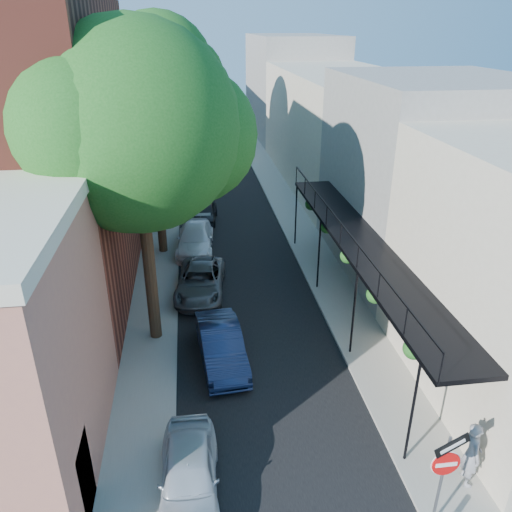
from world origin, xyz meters
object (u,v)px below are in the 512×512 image
object	(u,v)px
oak_near	(150,130)
oak_mid	(160,116)
parked_car_a	(189,474)
sign_post	(445,467)
parked_car_c	(201,281)
parked_car_b	(221,345)
parked_car_d	(195,239)
parked_car_e	(205,212)
oak_far	(166,72)
pedestrian	(472,454)

from	to	relation	value
oak_near	oak_mid	bearing A→B (deg)	90.37
parked_car_a	sign_post	bearing A→B (deg)	-16.16
oak_mid	parked_car_c	bearing A→B (deg)	-73.56
sign_post	oak_mid	distance (m)	19.14
parked_car_b	parked_car_d	xyz separation A→B (m)	(-0.70, 9.90, -0.02)
parked_car_b	parked_car_d	world-z (taller)	parked_car_b
parked_car_d	oak_mid	bearing A→B (deg)	178.89
parked_car_a	parked_car_d	xyz separation A→B (m)	(0.50, 15.33, 0.02)
parked_car_c	parked_car_e	bearing A→B (deg)	93.17
oak_near	parked_car_b	size ratio (longest dim) A/B	2.77
oak_near	oak_far	xyz separation A→B (m)	(0.01, 17.01, 0.38)
oak_mid	parked_car_d	distance (m)	6.53
pedestrian	oak_mid	bearing A→B (deg)	37.59
oak_near	parked_car_d	xyz separation A→B (m)	(1.27, 7.84, -7.22)
parked_car_a	pedestrian	xyz separation A→B (m)	(7.20, -0.69, 0.43)
oak_far	parked_car_e	xyz separation A→B (m)	(1.95, -4.90, -7.68)
parked_car_b	oak_far	bearing A→B (deg)	90.84
oak_far	oak_mid	bearing A→B (deg)	-90.41
sign_post	pedestrian	distance (m)	2.06
oak_near	parked_car_e	distance (m)	14.28
oak_near	pedestrian	world-z (taller)	oak_near
parked_car_c	pedestrian	xyz separation A→B (m)	(6.57, -11.22, 0.46)
oak_near	oak_far	bearing A→B (deg)	89.96
parked_car_c	sign_post	bearing A→B (deg)	-60.70
oak_far	parked_car_b	bearing A→B (deg)	-84.15
parked_car_d	parked_car_e	bearing A→B (deg)	85.06
sign_post	parked_car_b	bearing A→B (deg)	122.21
parked_car_b	sign_post	bearing A→B (deg)	-62.80
oak_near	oak_far	distance (m)	17.01
oak_near	parked_car_a	bearing A→B (deg)	-84.15
parked_car_a	parked_car_c	distance (m)	10.55
oak_mid	parked_car_a	distance (m)	16.75
oak_mid	parked_car_c	distance (m)	8.24
oak_near	pedestrian	bearing A→B (deg)	-45.75
sign_post	parked_car_d	world-z (taller)	sign_post
sign_post	parked_car_d	xyz separation A→B (m)	(-5.26, 17.13, -1.37)
oak_mid	oak_far	bearing A→B (deg)	89.59
parked_car_b	parked_car_c	distance (m)	5.13
oak_near	parked_car_c	distance (m)	8.00
oak_mid	parked_car_a	world-z (taller)	oak_mid
oak_far	oak_near	bearing A→B (deg)	-90.04
parked_car_a	parked_car_c	bearing A→B (deg)	87.77
parked_car_c	pedestrian	size ratio (longest dim) A/B	2.32
oak_far	pedestrian	size ratio (longest dim) A/B	6.23
oak_mid	parked_car_b	xyz separation A→B (m)	(2.02, -10.02, -6.38)
oak_near	parked_car_a	world-z (taller)	oak_near
oak_near	oak_mid	distance (m)	8.01
oak_far	parked_car_a	distance (m)	25.66
sign_post	parked_car_e	distance (m)	21.92
parked_car_c	parked_car_d	xyz separation A→B (m)	(-0.13, 4.80, 0.05)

